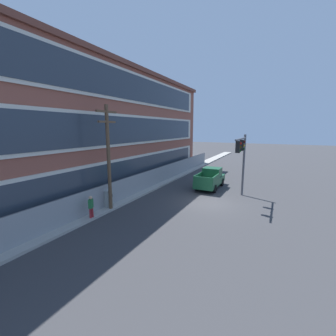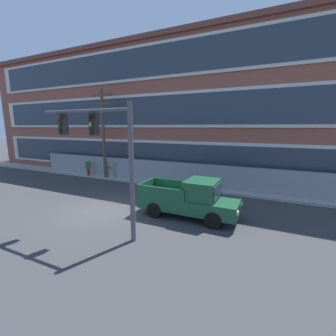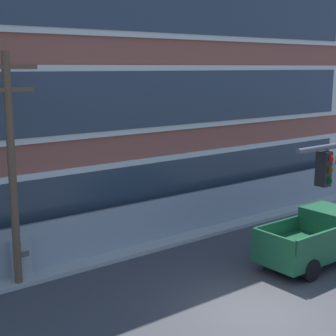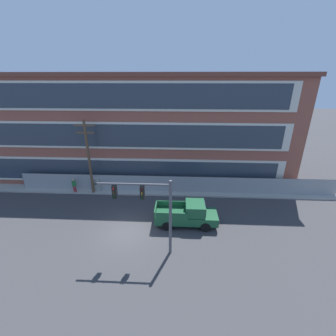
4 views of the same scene
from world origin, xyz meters
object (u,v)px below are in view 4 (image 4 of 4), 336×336
object	(u,v)px
pickup_truck_dark_green	(188,214)
electrical_cabinet	(97,185)
utility_pole_near_corner	(89,156)
pedestrian_near_cabinet	(74,185)
traffic_signal_mast	(149,203)

from	to	relation	value
pickup_truck_dark_green	electrical_cabinet	size ratio (longest dim) A/B	3.58
pickup_truck_dark_green	electrical_cabinet	xyz separation A→B (m)	(-9.52, 5.37, -0.23)
pickup_truck_dark_green	utility_pole_near_corner	size ratio (longest dim) A/B	0.67
pickup_truck_dark_green	utility_pole_near_corner	bearing A→B (deg)	153.51
utility_pole_near_corner	pedestrian_near_cabinet	world-z (taller)	utility_pole_near_corner
pickup_truck_dark_green	utility_pole_near_corner	xyz separation A→B (m)	(-9.81, 4.89, 3.32)
pickup_truck_dark_green	electrical_cabinet	bearing A→B (deg)	150.58
traffic_signal_mast	pickup_truck_dark_green	xyz separation A→B (m)	(2.66, 3.39, -3.00)
traffic_signal_mast	pickup_truck_dark_green	world-z (taller)	traffic_signal_mast
electrical_cabinet	pedestrian_near_cabinet	xyz separation A→B (m)	(-2.27, -0.50, 0.25)
electrical_cabinet	pedestrian_near_cabinet	distance (m)	2.34
traffic_signal_mast	pedestrian_near_cabinet	xyz separation A→B (m)	(-9.13, 8.26, -2.98)
traffic_signal_mast	utility_pole_near_corner	distance (m)	10.94
electrical_cabinet	pickup_truck_dark_green	bearing A→B (deg)	-29.42
electrical_cabinet	pedestrian_near_cabinet	world-z (taller)	pedestrian_near_cabinet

